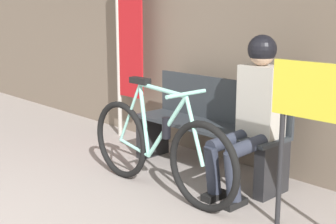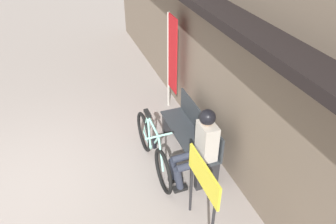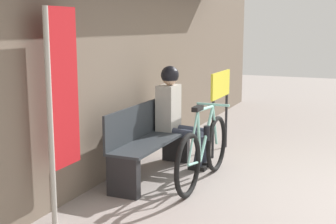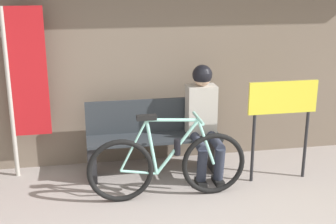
# 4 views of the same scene
# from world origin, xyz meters

# --- Properties ---
(storefront_wall) EXTENTS (12.00, 0.56, 3.20)m
(storefront_wall) POSITION_xyz_m (0.00, 2.89, 1.66)
(storefront_wall) COLOR #756656
(storefront_wall) RESTS_ON ground_plane
(park_bench_near) EXTENTS (1.55, 0.42, 0.86)m
(park_bench_near) POSITION_xyz_m (0.07, 2.45, 0.40)
(park_bench_near) COLOR #2D3338
(park_bench_near) RESTS_ON ground_plane
(bicycle) EXTENTS (1.68, 0.40, 0.93)m
(bicycle) POSITION_xyz_m (0.12, 1.78, 0.37)
(bicycle) COLOR black
(bicycle) RESTS_ON ground_plane
(person_seated) EXTENTS (0.34, 0.66, 1.28)m
(person_seated) POSITION_xyz_m (0.63, 2.34, 0.73)
(person_seated) COLOR #2D3342
(person_seated) RESTS_ON ground_plane
(banner_pole) EXTENTS (0.45, 0.05, 1.95)m
(banner_pole) POSITION_xyz_m (-1.36, 2.64, 1.15)
(banner_pole) COLOR #B7B2A8
(banner_pole) RESTS_ON ground_plane
(signboard) EXTENTS (0.79, 0.04, 1.15)m
(signboard) POSITION_xyz_m (1.44, 2.00, 0.86)
(signboard) COLOR #232326
(signboard) RESTS_ON ground_plane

